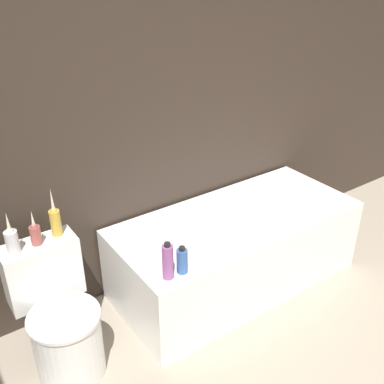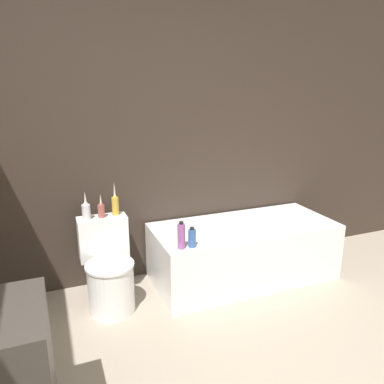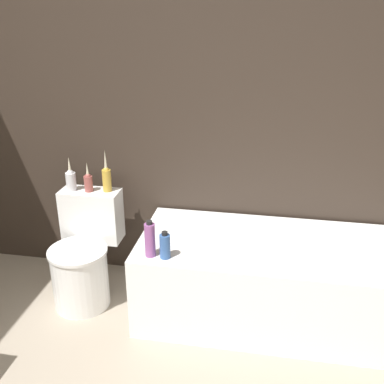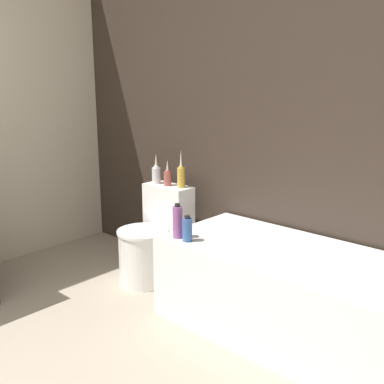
% 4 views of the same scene
% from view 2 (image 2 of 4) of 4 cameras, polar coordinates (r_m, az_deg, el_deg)
% --- Properties ---
extents(wall_back_tiled, '(6.40, 0.06, 2.60)m').
position_cam_2_polar(wall_back_tiled, '(3.30, -5.75, 8.71)').
color(wall_back_tiled, '#332821').
rests_on(wall_back_tiled, ground_plane).
extents(bathtub, '(1.63, 0.73, 0.52)m').
position_cam_2_polar(bathtub, '(3.48, 7.83, -8.85)').
color(bathtub, white).
rests_on(bathtub, ground).
extents(toilet, '(0.39, 0.54, 0.69)m').
position_cam_2_polar(toilet, '(3.08, -12.61, -11.62)').
color(toilet, white).
rests_on(toilet, ground).
extents(vase_gold, '(0.07, 0.07, 0.23)m').
position_cam_2_polar(vase_gold, '(3.05, -15.84, -2.66)').
color(vase_gold, silver).
rests_on(vase_gold, toilet).
extents(vase_silver, '(0.06, 0.06, 0.20)m').
position_cam_2_polar(vase_silver, '(3.07, -13.66, -2.60)').
color(vase_silver, '#994C47').
rests_on(vase_silver, toilet).
extents(vase_bronze, '(0.06, 0.06, 0.28)m').
position_cam_2_polar(vase_bronze, '(3.10, -11.62, -1.79)').
color(vase_bronze, gold).
rests_on(vase_bronze, toilet).
extents(shampoo_bottle_tall, '(0.06, 0.06, 0.22)m').
position_cam_2_polar(shampoo_bottle_tall, '(2.84, -1.64, -6.70)').
color(shampoo_bottle_tall, '#8C4C8C').
rests_on(shampoo_bottle_tall, bathtub).
extents(shampoo_bottle_short, '(0.06, 0.06, 0.16)m').
position_cam_2_polar(shampoo_bottle_short, '(2.87, 0.01, -7.00)').
color(shampoo_bottle_short, '#335999').
rests_on(shampoo_bottle_short, bathtub).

